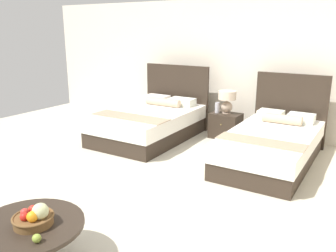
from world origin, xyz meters
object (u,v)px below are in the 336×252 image
at_px(table_lamp, 227,99).
at_px(coffee_table, 28,234).
at_px(nightstand, 225,126).
at_px(loose_apple, 37,238).
at_px(bed_near_window, 151,122).
at_px(fruit_bowl, 34,217).
at_px(vase, 217,108).
at_px(bed_near_corner, 272,144).

bearing_deg(table_lamp, coffee_table, -87.78).
height_order(nightstand, loose_apple, loose_apple).
xyz_separation_m(bed_near_window, nightstand, (1.17, 0.76, -0.07)).
bearing_deg(fruit_bowl, loose_apple, -33.75).
height_order(vase, loose_apple, vase).
bearing_deg(nightstand, bed_near_corner, -34.17).
height_order(nightstand, coffee_table, nightstand).
relative_size(bed_near_corner, fruit_bowl, 6.65).
distance_m(coffee_table, loose_apple, 0.33).
xyz_separation_m(vase, loose_apple, (0.62, -4.41, -0.12)).
bearing_deg(bed_near_corner, vase, 150.72).
distance_m(bed_near_window, fruit_bowl, 3.81).
bearing_deg(bed_near_window, table_lamp, 33.71).
height_order(bed_near_window, coffee_table, bed_near_window).
relative_size(vase, loose_apple, 2.84).
relative_size(fruit_bowl, loose_apple, 4.89).
bearing_deg(bed_near_window, coffee_table, -69.51).
xyz_separation_m(vase, coffee_table, (0.33, -4.29, -0.25)).
distance_m(vase, fruit_bowl, 4.28).
bearing_deg(table_lamp, loose_apple, -84.20).
xyz_separation_m(nightstand, fruit_bowl, (0.23, -4.30, 0.24)).
relative_size(bed_near_corner, coffee_table, 2.42).
height_order(nightstand, fruit_bowl, fruit_bowl).
height_order(fruit_bowl, loose_apple, fruit_bowl).
height_order(bed_near_corner, vase, bed_near_corner).
bearing_deg(coffee_table, vase, 94.40).
xyz_separation_m(bed_near_window, bed_near_corner, (2.28, 0.01, -0.01)).
relative_size(nightstand, table_lamp, 1.30).
height_order(table_lamp, loose_apple, table_lamp).
bearing_deg(bed_near_window, nightstand, 33.03).
relative_size(coffee_table, loose_apple, 13.43).
bearing_deg(vase, bed_near_window, -144.43).
bearing_deg(bed_near_corner, bed_near_window, -179.86).
xyz_separation_m(bed_near_window, fruit_bowl, (1.39, -3.54, 0.17)).
xyz_separation_m(bed_near_corner, coffee_table, (-0.94, -3.58, 0.03)).
height_order(nightstand, vase, vase).
relative_size(table_lamp, vase, 2.11).
height_order(table_lamp, vase, table_lamp).
bearing_deg(coffee_table, table_lamp, 92.22).
height_order(coffee_table, loose_apple, loose_apple).
relative_size(nightstand, vase, 2.74).
bearing_deg(nightstand, fruit_bowl, -86.97).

